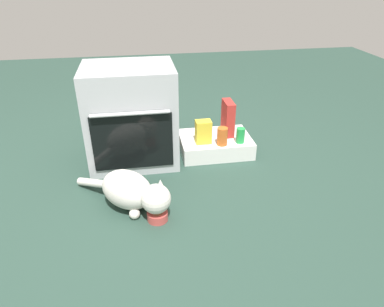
{
  "coord_description": "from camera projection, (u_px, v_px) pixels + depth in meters",
  "views": [
    {
      "loc": [
        0.01,
        -1.96,
        1.37
      ],
      "look_at": [
        0.34,
        0.03,
        0.25
      ],
      "focal_mm": 32.38,
      "sensor_mm": 36.0,
      "label": 1
    }
  ],
  "objects": [
    {
      "name": "soda_can",
      "position": [
        240.0,
        135.0,
        2.68
      ],
      "size": [
        0.07,
        0.07,
        0.12
      ],
      "primitive_type": "cylinder",
      "color": "green",
      "rests_on": "pantry_cabinet"
    },
    {
      "name": "food_bowl",
      "position": [
        158.0,
        215.0,
        2.08
      ],
      "size": [
        0.13,
        0.13,
        0.08
      ],
      "color": "#C64C47",
      "rests_on": "ground"
    },
    {
      "name": "snack_bag",
      "position": [
        203.0,
        132.0,
        2.67
      ],
      "size": [
        0.12,
        0.09,
        0.18
      ],
      "primitive_type": "cube",
      "color": "yellow",
      "rests_on": "pantry_cabinet"
    },
    {
      "name": "oven",
      "position": [
        131.0,
        116.0,
        2.57
      ],
      "size": [
        0.65,
        0.55,
        0.74
      ],
      "color": "#B7BABF",
      "rests_on": "ground"
    },
    {
      "name": "cat",
      "position": [
        133.0,
        191.0,
        2.12
      ],
      "size": [
        0.61,
        0.56,
        0.26
      ],
      "rotation": [
        0.0,
        0.0,
        -0.73
      ],
      "color": "silver",
      "rests_on": "ground"
    },
    {
      "name": "pantry_cabinet",
      "position": [
        215.0,
        144.0,
        2.82
      ],
      "size": [
        0.56,
        0.4,
        0.13
      ],
      "primitive_type": "cube",
      "color": "white",
      "rests_on": "ground"
    },
    {
      "name": "ground",
      "position": [
        143.0,
        192.0,
        2.35
      ],
      "size": [
        8.0,
        8.0,
        0.0
      ],
      "primitive_type": "plane",
      "color": "#284238"
    },
    {
      "name": "sauce_jar",
      "position": [
        222.0,
        136.0,
        2.64
      ],
      "size": [
        0.08,
        0.08,
        0.14
      ],
      "primitive_type": "cylinder",
      "color": "#D16023",
      "rests_on": "pantry_cabinet"
    },
    {
      "name": "cereal_box",
      "position": [
        228.0,
        118.0,
        2.77
      ],
      "size": [
        0.07,
        0.18,
        0.28
      ],
      "primitive_type": "cube",
      "color": "#B72D28",
      "rests_on": "pantry_cabinet"
    }
  ]
}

